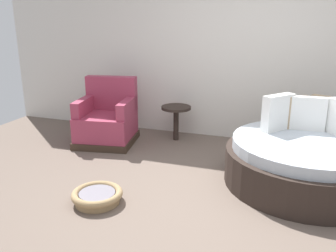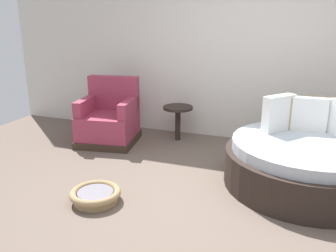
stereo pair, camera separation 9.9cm
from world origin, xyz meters
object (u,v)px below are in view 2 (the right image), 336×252
(round_daybed, at_px, (306,161))
(side_table, at_px, (178,113))
(pet_basket, at_px, (96,195))
(red_armchair, at_px, (109,120))

(round_daybed, xyz_separation_m, side_table, (-1.80, 0.94, 0.15))
(pet_basket, bearing_deg, side_table, 85.55)
(pet_basket, relative_size, side_table, 0.98)
(round_daybed, distance_m, side_table, 2.03)
(red_armchair, height_order, pet_basket, red_armchair)
(pet_basket, bearing_deg, red_armchair, 114.71)
(red_armchair, xyz_separation_m, side_table, (0.93, 0.42, 0.10))
(round_daybed, bearing_deg, side_table, 152.48)
(red_armchair, height_order, side_table, red_armchair)
(pet_basket, xyz_separation_m, side_table, (0.16, 2.08, 0.35))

